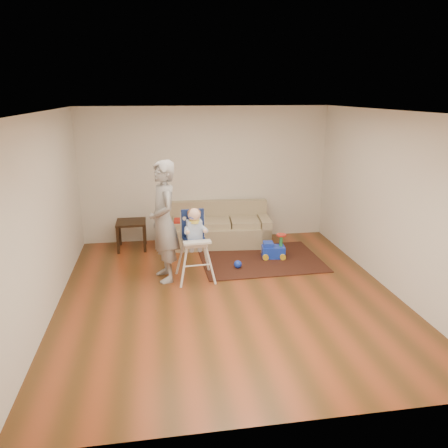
{
  "coord_description": "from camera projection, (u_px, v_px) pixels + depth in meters",
  "views": [
    {
      "loc": [
        -1.01,
        -5.96,
        2.94
      ],
      "look_at": [
        0.0,
        0.4,
        1.0
      ],
      "focal_mm": 35.0,
      "sensor_mm": 36.0,
      "label": 1
    }
  ],
  "objects": [
    {
      "name": "adult",
      "position": [
        164.0,
        222.0,
        6.92
      ],
      "size": [
        0.62,
        0.8,
        1.95
      ],
      "primitive_type": "imported",
      "rotation": [
        0.0,
        0.0,
        -1.34
      ],
      "color": "gray",
      "rests_on": "ground"
    },
    {
      "name": "area_rug",
      "position": [
        261.0,
        259.0,
        8.0
      ],
      "size": [
        2.19,
        1.67,
        0.02
      ],
      "primitive_type": "cube",
      "rotation": [
        0.0,
        0.0,
        0.02
      ],
      "color": "black",
      "rests_on": "ground"
    },
    {
      "name": "ride_on_toy",
      "position": [
        273.0,
        246.0,
        8.02
      ],
      "size": [
        0.45,
        0.34,
        0.45
      ],
      "primitive_type": null,
      "rotation": [
        0.0,
        0.0,
        -0.12
      ],
      "color": "blue",
      "rests_on": "area_rug"
    },
    {
      "name": "side_table",
      "position": [
        132.0,
        235.0,
        8.51
      ],
      "size": [
        0.56,
        0.56,
        0.56
      ],
      "primitive_type": null,
      "color": "black",
      "rests_on": "ground"
    },
    {
      "name": "ground",
      "position": [
        228.0,
        294.0,
        6.63
      ],
      "size": [
        5.5,
        5.5,
        0.0
      ],
      "primitive_type": "plane",
      "color": "#4F3014",
      "rests_on": "ground"
    },
    {
      "name": "toy_ball",
      "position": [
        238.0,
        264.0,
        7.57
      ],
      "size": [
        0.14,
        0.14,
        0.14
      ],
      "primitive_type": "sphere",
      "color": "blue",
      "rests_on": "area_rug"
    },
    {
      "name": "room_envelope",
      "position": [
        223.0,
        166.0,
        6.59
      ],
      "size": [
        5.04,
        5.52,
        2.72
      ],
      "color": "silver",
      "rests_on": "ground"
    },
    {
      "name": "high_chair",
      "position": [
        195.0,
        245.0,
        7.02
      ],
      "size": [
        0.6,
        0.6,
        1.21
      ],
      "rotation": [
        0.0,
        0.0,
        0.07
      ],
      "color": "silver",
      "rests_on": "ground"
    },
    {
      "name": "sofa",
      "position": [
        215.0,
        225.0,
        8.71
      ],
      "size": [
        2.2,
        1.06,
        0.83
      ],
      "rotation": [
        0.0,
        0.0,
        -0.09
      ],
      "color": "gray",
      "rests_on": "ground"
    }
  ]
}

